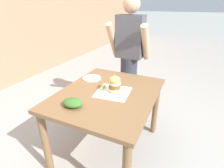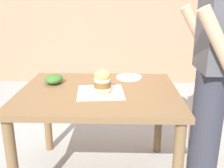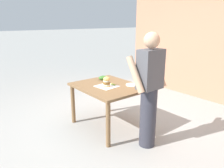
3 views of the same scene
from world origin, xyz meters
name	(u,v)px [view 1 (image 1 of 3)]	position (x,y,z in m)	size (l,w,h in m)	color
ground_plane	(109,148)	(0.00, 0.00, 0.00)	(80.00, 80.00, 0.00)	#9E9E99
patio_table	(108,102)	(0.00, 0.00, 0.65)	(0.95, 1.17, 0.76)	brown
serving_paper	(113,92)	(0.05, 0.02, 0.76)	(0.33, 0.33, 0.00)	white
sandwich	(115,84)	(0.06, 0.03, 0.85)	(0.12, 0.12, 0.21)	#E5B25B
pickle_spear	(103,88)	(-0.08, 0.04, 0.78)	(0.02, 0.02, 0.09)	#8EA83D
side_plate_with_forks	(92,78)	(-0.33, 0.24, 0.77)	(0.22, 0.22, 0.02)	white
side_salad	(73,103)	(-0.16, -0.37, 0.80)	(0.18, 0.14, 0.07)	#386B28
diner_across_table	(129,58)	(-0.08, 0.85, 0.88)	(0.55, 0.35, 1.69)	#33333D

